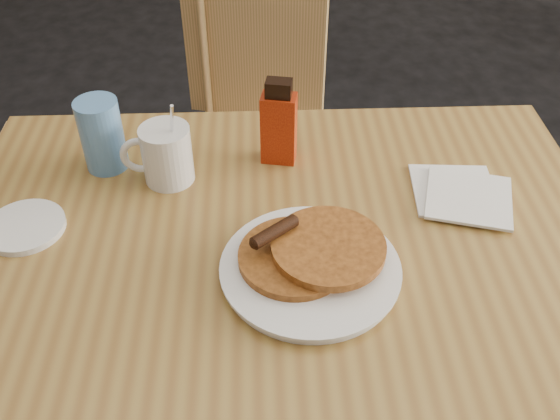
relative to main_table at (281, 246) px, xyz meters
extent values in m
cube|color=olive|center=(0.00, 0.00, 0.02)|extent=(1.16, 0.78, 0.04)
cube|color=tan|center=(0.00, 0.00, 0.01)|extent=(1.20, 0.83, 0.02)
cylinder|color=tan|center=(0.50, 0.30, -0.35)|extent=(0.04, 0.04, 0.71)
cube|color=tan|center=(-0.03, 0.66, -0.27)|extent=(0.50, 0.50, 0.04)
cube|color=tan|center=(-0.03, 0.85, -0.03)|extent=(0.40, 0.14, 0.44)
cylinder|color=tan|center=(-0.19, 0.50, -0.50)|extent=(0.04, 0.04, 0.42)
cylinder|color=tan|center=(0.14, 0.83, -0.50)|extent=(0.04, 0.04, 0.42)
cylinder|color=silver|center=(0.04, -0.11, 0.05)|extent=(0.28, 0.28, 0.02)
cylinder|color=silver|center=(0.04, -0.11, 0.06)|extent=(0.29, 0.29, 0.01)
cylinder|color=#A75D23|center=(0.02, -0.09, 0.07)|extent=(0.18, 0.18, 0.01)
cylinder|color=#A75D23|center=(0.07, -0.09, 0.08)|extent=(0.18, 0.18, 0.01)
cylinder|color=black|center=(-0.01, -0.07, 0.10)|extent=(0.08, 0.07, 0.02)
cylinder|color=silver|center=(-0.20, 0.15, 0.10)|extent=(0.09, 0.09, 0.11)
torus|color=silver|center=(-0.25, 0.15, 0.10)|extent=(0.08, 0.01, 0.08)
cylinder|color=black|center=(-0.20, 0.15, 0.15)|extent=(0.08, 0.08, 0.01)
cylinder|color=silver|center=(-0.19, 0.15, 0.14)|extent=(0.03, 0.06, 0.16)
cube|color=maroon|center=(0.01, 0.21, 0.11)|extent=(0.07, 0.05, 0.14)
cube|color=black|center=(0.01, 0.21, 0.20)|extent=(0.05, 0.04, 0.03)
cube|color=white|center=(0.33, 0.08, 0.05)|extent=(0.16, 0.16, 0.01)
cube|color=white|center=(0.35, 0.06, 0.05)|extent=(0.19, 0.19, 0.01)
cylinder|color=#5083BC|center=(-0.33, 0.20, 0.11)|extent=(0.10, 0.10, 0.14)
cylinder|color=silver|center=(-0.44, 0.02, 0.05)|extent=(0.18, 0.18, 0.01)
camera|label=1|loc=(-0.04, -0.80, 0.78)|focal=40.00mm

